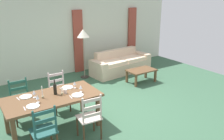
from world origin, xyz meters
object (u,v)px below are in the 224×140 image
at_px(dining_chair_near_left, 44,131).
at_px(wine_glass_far_right, 75,83).
at_px(dining_chair_far_right, 59,92).
at_px(coffee_cup_primary, 65,91).
at_px(wine_glass_near_left, 37,97).
at_px(couch, 120,64).
at_px(wine_bottle, 55,89).
at_px(coffee_table, 141,72).
at_px(wine_glass_far_left, 34,92).
at_px(standing_lamp, 83,36).
at_px(dining_table, 52,100).
at_px(wine_glass_near_right, 81,87).
at_px(dining_chair_near_right, 90,117).
at_px(dining_chair_far_left, 21,101).

xyz_separation_m(dining_chair_near_left, wine_glass_far_right, (0.99, 0.86, 0.38)).
distance_m(dining_chair_far_right, coffee_cup_primary, 0.84).
height_order(wine_glass_near_left, coffee_cup_primary, wine_glass_near_left).
bearing_deg(couch, wine_bottle, -144.96).
bearing_deg(coffee_table, wine_bottle, -161.69).
height_order(wine_bottle, wine_glass_far_left, wine_bottle).
bearing_deg(dining_chair_near_left, coffee_table, 26.20).
distance_m(wine_bottle, standing_lamp, 3.17).
height_order(dining_table, wine_glass_far_left, wine_glass_far_left).
distance_m(wine_glass_far_right, standing_lamp, 2.84).
distance_m(wine_glass_near_right, wine_glass_far_right, 0.27).
height_order(dining_chair_near_right, wine_glass_far_left, dining_chair_near_right).
relative_size(dining_chair_near_right, dining_chair_far_right, 1.00).
distance_m(dining_chair_near_right, coffee_cup_primary, 0.81).
relative_size(dining_chair_far_left, wine_glass_near_left, 5.96).
distance_m(wine_bottle, wine_glass_far_right, 0.48).
height_order(couch, coffee_table, couch).
relative_size(dining_chair_far_left, wine_glass_far_left, 5.96).
bearing_deg(couch, dining_chair_near_left, -140.98).
xyz_separation_m(coffee_table, standing_lamp, (-1.31, 1.40, 1.06)).
height_order(wine_bottle, coffee_table, wine_bottle).
relative_size(dining_table, standing_lamp, 1.16).
height_order(dining_chair_near_right, coffee_table, dining_chair_near_right).
relative_size(wine_glass_near_right, coffee_table, 0.18).
distance_m(dining_chair_far_right, couch, 3.34).
height_order(dining_chair_near_left, couch, dining_chair_near_left).
distance_m(dining_table, wine_glass_far_left, 0.39).
distance_m(dining_table, dining_chair_far_left, 0.88).
height_order(dining_table, wine_glass_near_right, wine_glass_near_right).
bearing_deg(standing_lamp, wine_glass_near_right, -118.21).
height_order(dining_chair_far_left, wine_glass_far_left, dining_chair_far_left).
relative_size(dining_chair_near_left, wine_bottle, 3.04).
xyz_separation_m(dining_chair_far_left, standing_lamp, (2.47, 1.80, 0.93)).
bearing_deg(standing_lamp, couch, -7.83).
bearing_deg(coffee_cup_primary, wine_glass_near_right, -19.79).
relative_size(wine_glass_near_right, wine_glass_far_left, 1.00).
bearing_deg(wine_glass_near_left, dining_table, 22.01).
bearing_deg(dining_chair_near_left, coffee_cup_primary, 44.95).
bearing_deg(dining_chair_near_left, dining_chair_near_right, -1.34).
height_order(dining_chair_near_left, wine_bottle, wine_bottle).
bearing_deg(dining_chair_far_left, dining_chair_near_right, -57.85).
height_order(wine_bottle, couch, wine_bottle).
bearing_deg(couch, standing_lamp, 172.17).
distance_m(coffee_cup_primary, coffee_table, 3.28).
relative_size(dining_chair_far_left, coffee_cup_primary, 10.67).
bearing_deg(wine_bottle, dining_chair_far_left, 129.72).
distance_m(dining_chair_far_left, couch, 4.14).
xyz_separation_m(wine_glass_far_right, couch, (2.78, 2.20, -0.57)).
bearing_deg(wine_glass_far_right, standing_lamp, 58.90).
distance_m(dining_chair_far_left, wine_glass_near_left, 0.95).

